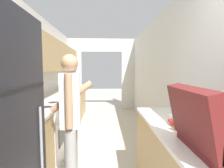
# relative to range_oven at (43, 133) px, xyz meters

# --- Properties ---
(wall_left) EXTENTS (0.38, 8.00, 2.50)m
(wall_left) POSITION_rel_range_oven_xyz_m (-0.26, 0.57, 1.00)
(wall_left) COLOR silver
(wall_left) RESTS_ON ground_plane
(wall_right) EXTENTS (0.06, 8.00, 2.50)m
(wall_right) POSITION_rel_range_oven_xyz_m (2.05, 0.14, 0.79)
(wall_right) COLOR silver
(wall_right) RESTS_ON ground_plane
(wall_far_with_doorway) EXTENTS (2.72, 0.06, 2.50)m
(wall_far_with_doorway) POSITION_rel_range_oven_xyz_m (0.85, 3.56, 0.96)
(wall_far_with_doorway) COLOR silver
(wall_far_with_doorway) RESTS_ON ground_plane
(counter_left) EXTENTS (0.62, 4.48, 0.91)m
(counter_left) POSITION_rel_range_oven_xyz_m (-0.01, 1.38, -0.01)
(counter_left) COLOR tan
(counter_left) RESTS_ON ground_plane
(range_oven) EXTENTS (0.66, 0.75, 1.05)m
(range_oven) POSITION_rel_range_oven_xyz_m (0.00, 0.00, 0.00)
(range_oven) COLOR white
(range_oven) RESTS_ON ground_plane
(person) EXTENTS (0.52, 0.39, 1.61)m
(person) POSITION_rel_range_oven_xyz_m (0.58, -0.72, 0.40)
(person) COLOR #9E9E9E
(person) RESTS_ON ground_plane
(suitcase) EXTENTS (0.45, 0.56, 0.43)m
(suitcase) POSITION_rel_range_oven_xyz_m (1.65, -1.59, 0.59)
(suitcase) COLOR #5B1919
(suitcase) RESTS_ON counter_right
(book_stack) EXTENTS (0.24, 0.30, 0.09)m
(book_stack) POSITION_rel_range_oven_xyz_m (1.70, -1.12, 0.50)
(book_stack) COLOR #C67028
(book_stack) RESTS_ON counter_right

